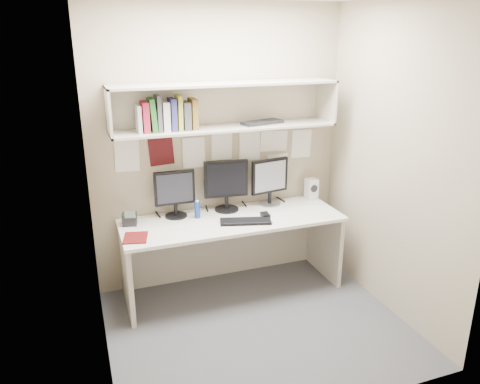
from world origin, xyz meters
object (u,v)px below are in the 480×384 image
object	(u,v)px
keyboard	(246,221)
speaker	(311,189)
monitor_center	(226,183)
maroon_notebook	(135,238)
desk_phone	(130,219)
desk	(232,254)
monitor_right	(270,180)
monitor_left	(175,192)

from	to	relation	value
keyboard	speaker	distance (m)	0.92
monitor_center	speaker	bearing A→B (deg)	6.16
maroon_notebook	desk_phone	world-z (taller)	desk_phone
desk	monitor_right	size ratio (longest dim) A/B	4.39
desk	monitor_left	size ratio (longest dim) A/B	4.67
monitor_left	keyboard	bearing A→B (deg)	-32.77
monitor_right	desk_phone	distance (m)	1.37
monitor_left	maroon_notebook	world-z (taller)	monitor_left
monitor_right	desk_phone	world-z (taller)	monitor_right
monitor_center	desk_phone	distance (m)	0.94
speaker	maroon_notebook	world-z (taller)	speaker
monitor_left	monitor_center	distance (m)	0.49
speaker	desk	bearing A→B (deg)	-169.20
monitor_center	desk	bearing A→B (deg)	-88.81
maroon_notebook	desk	bearing A→B (deg)	23.00
monitor_left	desk_phone	size ratio (longest dim) A/B	2.92
monitor_center	maroon_notebook	world-z (taller)	monitor_center
keyboard	desk_phone	world-z (taller)	desk_phone
desk_phone	maroon_notebook	bearing A→B (deg)	-76.19
monitor_center	keyboard	xyz separation A→B (m)	(0.06, -0.36, -0.25)
desk_phone	monitor_right	bearing A→B (deg)	15.91
monitor_left	speaker	bearing A→B (deg)	0.67
monitor_right	maroon_notebook	bearing A→B (deg)	-174.35
keyboard	speaker	size ratio (longest dim) A/B	2.10
desk	monitor_left	xyz separation A→B (m)	(-0.47, 0.22, 0.60)
monitor_left	desk	bearing A→B (deg)	-24.39
desk	monitor_center	distance (m)	0.66
desk	monitor_center	world-z (taller)	monitor_center
desk	monitor_center	size ratio (longest dim) A/B	4.15
desk	maroon_notebook	size ratio (longest dim) A/B	8.67
maroon_notebook	desk_phone	size ratio (longest dim) A/B	1.57
speaker	keyboard	bearing A→B (deg)	-159.37
desk	keyboard	world-z (taller)	keyboard
maroon_notebook	speaker	bearing A→B (deg)	24.74
desk	monitor_left	world-z (taller)	monitor_left
maroon_notebook	desk_phone	xyz separation A→B (m)	(-0.00, 0.31, 0.05)
monitor_center	monitor_right	bearing A→B (deg)	6.17
monitor_right	keyboard	xyz separation A→B (m)	(-0.38, -0.36, -0.24)
monitor_left	keyboard	distance (m)	0.69
monitor_center	maroon_notebook	size ratio (longest dim) A/B	2.09
monitor_center	monitor_right	world-z (taller)	monitor_center
keyboard	maroon_notebook	distance (m)	0.97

